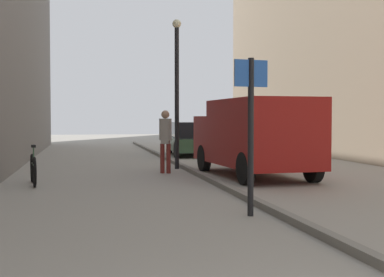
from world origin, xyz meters
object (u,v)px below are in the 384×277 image
at_px(pedestrian_main_foreground, 165,137).
at_px(delivery_van, 254,135).
at_px(parked_car, 192,139).
at_px(street_sign_post, 251,122).
at_px(bicycle_leaning, 33,169).
at_px(lamp_post, 177,84).

height_order(pedestrian_main_foreground, delivery_van, delivery_van).
bearing_deg(parked_car, delivery_van, -86.66).
xyz_separation_m(pedestrian_main_foreground, street_sign_post, (0.35, -7.01, 0.48)).
distance_m(parked_car, street_sign_post, 14.53).
height_order(delivery_van, bicycle_leaning, delivery_van).
relative_size(pedestrian_main_foreground, street_sign_post, 0.71).
height_order(parked_car, street_sign_post, street_sign_post).
bearing_deg(street_sign_post, delivery_van, -118.70).
distance_m(pedestrian_main_foreground, lamp_post, 2.19).
distance_m(delivery_van, parked_car, 8.71).
distance_m(delivery_van, street_sign_post, 6.01).
relative_size(parked_car, bicycle_leaning, 2.44).
bearing_deg(street_sign_post, parked_car, -107.55).
bearing_deg(bicycle_leaning, lamp_post, 30.90).
relative_size(parked_car, lamp_post, 0.90).
xyz_separation_m(street_sign_post, bicycle_leaning, (-3.90, 4.97, -1.16)).
bearing_deg(pedestrian_main_foreground, street_sign_post, -64.95).
distance_m(pedestrian_main_foreground, bicycle_leaning, 4.15).
bearing_deg(parked_car, lamp_post, -102.47).
bearing_deg(parked_car, pedestrian_main_foreground, -103.89).
height_order(pedestrian_main_foreground, lamp_post, lamp_post).
bearing_deg(pedestrian_main_foreground, delivery_van, -7.99).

